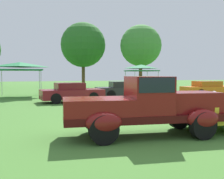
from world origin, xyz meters
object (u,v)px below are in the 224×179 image
feature_pickup_truck (145,105)px  canopy_tent_center_field (20,66)px  canopy_tent_right_field (141,68)px  show_car_orange (208,89)px  show_car_charcoal (125,90)px  show_car_burgundy (72,93)px

feature_pickup_truck → canopy_tent_center_field: size_ratio=1.42×
canopy_tent_right_field → show_car_orange: bearing=-65.7°
show_car_orange → canopy_tent_center_field: bearing=162.3°
feature_pickup_truck → show_car_charcoal: feature_pickup_truck is taller
feature_pickup_truck → canopy_tent_center_field: (-3.78, 14.94, 1.55)m
feature_pickup_truck → canopy_tent_right_field: (7.47, 16.83, 1.55)m
feature_pickup_truck → show_car_burgundy: size_ratio=1.17×
show_car_charcoal → canopy_tent_center_field: size_ratio=1.35×
feature_pickup_truck → show_car_burgundy: feature_pickup_truck is taller
show_car_burgundy → show_car_charcoal: (4.29, 1.71, 0.00)m
canopy_tent_center_field → canopy_tent_right_field: (11.25, 1.90, -0.00)m
show_car_burgundy → show_car_charcoal: same height
feature_pickup_truck → canopy_tent_right_field: bearing=66.1°
show_car_burgundy → canopy_tent_center_field: size_ratio=1.21×
show_car_orange → canopy_tent_right_field: canopy_tent_right_field is taller
canopy_tent_right_field → canopy_tent_center_field: bearing=-170.4°
show_car_charcoal → show_car_orange: (6.66, -0.97, -0.00)m
feature_pickup_truck → canopy_tent_center_field: bearing=104.2°
show_car_charcoal → show_car_orange: same height
feature_pickup_truck → show_car_orange: feature_pickup_truck is taller
feature_pickup_truck → show_car_orange: bearing=45.1°
canopy_tent_right_field → show_car_burgundy: bearing=-138.4°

